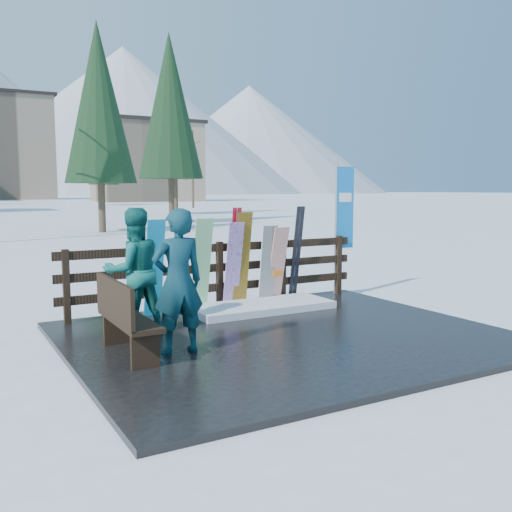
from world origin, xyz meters
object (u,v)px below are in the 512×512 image
bench (123,315)px  snowboard_3 (233,265)px  snowboard_2 (242,260)px  person_back (134,271)px  person_front (178,281)px  snowboard_5 (277,265)px  snowboard_4 (268,265)px  snowboard_0 (154,268)px  snowboard_1 (202,265)px  rental_flag (343,212)px

bench → snowboard_3: snowboard_3 is taller
bench → snowboard_2: 3.29m
bench → person_back: bearing=65.8°
person_front → snowboard_5: bearing=-142.4°
bench → snowboard_5: (3.39, 1.91, 0.18)m
snowboard_2 → snowboard_3: bearing=-180.0°
snowboard_3 → snowboard_4: snowboard_3 is taller
snowboard_4 → snowboard_0: bearing=180.0°
snowboard_1 → snowboard_2: size_ratio=0.96×
rental_flag → bench: bearing=-156.7°
person_front → snowboard_1: bearing=-120.7°
snowboard_2 → rental_flag: (2.39, 0.27, 0.77)m
snowboard_1 → rental_flag: size_ratio=0.62×
rental_flag → person_front: bearing=-151.8°
snowboard_0 → snowboard_5: 2.32m
snowboard_5 → person_front: size_ratio=0.78×
bench → snowboard_5: size_ratio=1.05×
snowboard_4 → person_back: (-2.72, -0.87, 0.19)m
rental_flag → person_front: 5.06m
person_front → person_back: size_ratio=1.01×
snowboard_5 → person_front: 3.46m
bench → person_front: person_front is taller
snowboard_2 → snowboard_5: (0.72, 0.00, -0.14)m
snowboard_1 → snowboard_2: snowboard_2 is taller
snowboard_5 → person_back: 3.06m
snowboard_1 → person_back: size_ratio=0.90×
snowboard_3 → rental_flag: size_ratio=0.59×
snowboard_2 → snowboard_4: 0.53m
snowboard_2 → snowboard_1: bearing=-180.0°
person_front → person_back: 1.25m
bench → snowboard_3: size_ratio=0.98×
snowboard_1 → snowboard_4: snowboard_1 is taller
snowboard_2 → person_front: size_ratio=0.92×
snowboard_0 → person_back: bearing=-124.9°
person_front → snowboard_2: bearing=-133.8°
snowboard_4 → person_back: bearing=-162.3°
snowboard_5 → rental_flag: rental_flag is taller
snowboard_3 → person_front: size_ratio=0.84×
snowboard_3 → person_front: person_front is taller
snowboard_3 → snowboard_5: size_ratio=1.07×
snowboard_1 → person_back: 1.68m
snowboard_1 → rental_flag: rental_flag is taller
bench → person_back: person_back is taller
snowboard_2 → snowboard_0: bearing=-180.0°
snowboard_0 → snowboard_2: bearing=0.0°
bench → snowboard_4: size_ratio=1.05×
snowboard_2 → snowboard_3: size_ratio=1.11×
snowboard_0 → snowboard_2: (1.60, 0.00, 0.04)m
snowboard_3 → person_front: 2.80m
snowboard_5 → snowboard_1: bearing=-180.0°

